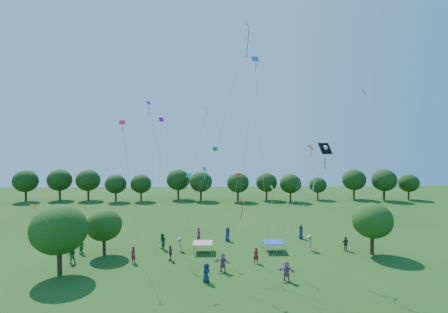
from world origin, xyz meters
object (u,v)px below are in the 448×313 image
near_tree_north (104,225)px  red_high_kite (238,69)px  pirate_kite (324,150)px  tent_blue (273,242)px  tent_red_stripe (203,243)px  near_tree_west (59,229)px  near_tree_east (372,221)px

near_tree_north → red_high_kite: size_ratio=0.21×
near_tree_north → red_high_kite: bearing=-3.2°
near_tree_north → pirate_kite: (22.36, -6.29, 8.32)m
tent_blue → pirate_kite: (3.50, -7.02, 10.62)m
tent_blue → red_high_kite: 19.76m
tent_red_stripe → pirate_kite: (11.54, -6.92, 10.62)m
near_tree_west → pirate_kite: 25.74m
near_tree_west → red_high_kite: size_ratio=0.27×
near_tree_west → near_tree_north: near_tree_west is taller
red_high_kite → tent_red_stripe: bearing=159.4°
near_tree_east → pirate_kite: pirate_kite is taller
near_tree_east → tent_blue: near_tree_east is taller
near_tree_north → red_high_kite: 22.44m
near_tree_west → tent_blue: near_tree_west is taller
near_tree_west → tent_red_stripe: size_ratio=3.01×
near_tree_west → tent_blue: bearing=17.4°
near_tree_north → pirate_kite: size_ratio=0.46×
pirate_kite → red_high_kite: 12.80m
tent_blue → pirate_kite: 13.20m
tent_blue → red_high_kite: (-4.19, -1.55, 19.25)m
near_tree_east → pirate_kite: 12.06m
pirate_kite → red_high_kite: bearing=144.6°
tent_red_stripe → tent_blue: size_ratio=1.00×
tent_red_stripe → red_high_kite: (3.84, -1.44, 19.25)m
near_tree_west → tent_blue: 22.41m
tent_red_stripe → pirate_kite: pirate_kite is taller
near_tree_north → near_tree_east: size_ratio=0.89×
tent_blue → near_tree_east: bearing=-7.8°
near_tree_west → near_tree_north: (2.29, 5.89, -0.96)m
near_tree_east → red_high_kite: 22.27m
near_tree_east → red_high_kite: red_high_kite is taller
tent_blue → tent_red_stripe: bearing=-179.3°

